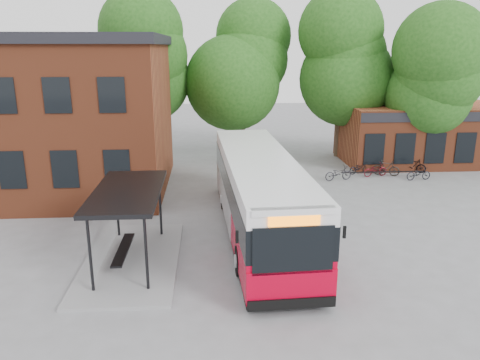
{
  "coord_description": "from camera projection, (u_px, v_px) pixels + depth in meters",
  "views": [
    {
      "loc": [
        -1.47,
        -17.53,
        7.9
      ],
      "look_at": [
        -0.1,
        3.02,
        2.0
      ],
      "focal_mm": 35.0,
      "sensor_mm": 36.0,
      "label": 1
    }
  ],
  "objects": [
    {
      "name": "city_bus",
      "position": [
        259.0,
        196.0,
        20.12
      ],
      "size": [
        3.47,
        13.58,
        3.42
      ],
      "primitive_type": null,
      "rotation": [
        0.0,
        0.0,
        0.04
      ],
      "color": "#B7001B",
      "rests_on": "ground"
    },
    {
      "name": "bike_rail",
      "position": [
        382.0,
        174.0,
        29.21
      ],
      "size": [
        5.2,
        0.1,
        0.38
      ],
      "primitive_type": null,
      "color": "black",
      "rests_on": "ground"
    },
    {
      "name": "shop_row",
      "position": [
        443.0,
        133.0,
        32.92
      ],
      "size": [
        14.0,
        6.2,
        4.0
      ],
      "primitive_type": null,
      "color": "brown",
      "rests_on": "ground"
    },
    {
      "name": "bicycle_5",
      "position": [
        386.0,
        168.0,
        29.55
      ],
      "size": [
        1.69,
        1.11,
        0.99
      ],
      "primitive_type": "imported",
      "rotation": [
        0.0,
        0.0,
        1.14
      ],
      "color": "black",
      "rests_on": "ground"
    },
    {
      "name": "bicycle_4",
      "position": [
        375.0,
        170.0,
        29.38
      ],
      "size": [
        1.71,
        0.94,
        0.85
      ],
      "primitive_type": "imported",
      "rotation": [
        0.0,
        0.0,
        1.81
      ],
      "color": "#5D0D18",
      "rests_on": "ground"
    },
    {
      "name": "tree_1",
      "position": [
        242.0,
        85.0,
        34.02
      ],
      "size": [
        7.92,
        7.92,
        10.4
      ],
      "primitive_type": null,
      "color": "#1C4913",
      "rests_on": "ground"
    },
    {
      "name": "bicycle_7",
      "position": [
        413.0,
        166.0,
        30.25
      ],
      "size": [
        1.58,
        1.02,
        0.92
      ],
      "primitive_type": "imported",
      "rotation": [
        0.0,
        0.0,
        1.15
      ],
      "color": "black",
      "rests_on": "ground"
    },
    {
      "name": "tree_3",
      "position": [
        433.0,
        99.0,
        30.14
      ],
      "size": [
        7.04,
        7.04,
        9.28
      ],
      "primitive_type": null,
      "color": "#1C4913",
      "rests_on": "ground"
    },
    {
      "name": "tree_0",
      "position": [
        143.0,
        82.0,
        32.53
      ],
      "size": [
        7.92,
        7.92,
        11.0
      ],
      "primitive_type": null,
      "color": "#1C4913",
      "rests_on": "ground"
    },
    {
      "name": "bus_shelter",
      "position": [
        130.0,
        226.0,
        17.44
      ],
      "size": [
        3.6,
        7.0,
        2.9
      ],
      "primitive_type": null,
      "color": "black",
      "rests_on": "ground"
    },
    {
      "name": "bicycle_6",
      "position": [
        419.0,
        174.0,
        28.57
      ],
      "size": [
        1.61,
        0.73,
        0.82
      ],
      "primitive_type": "imported",
      "rotation": [
        0.0,
        0.0,
        1.7
      ],
      "color": "black",
      "rests_on": "ground"
    },
    {
      "name": "bicycle_2",
      "position": [
        360.0,
        168.0,
        29.96
      ],
      "size": [
        1.6,
        0.95,
        0.79
      ],
      "primitive_type": "imported",
      "rotation": [
        0.0,
        0.0,
        1.87
      ],
      "color": "black",
      "rests_on": "ground"
    },
    {
      "name": "tree_2",
      "position": [
        341.0,
        81.0,
        33.43
      ],
      "size": [
        7.92,
        7.92,
        11.0
      ],
      "primitive_type": null,
      "color": "#1C4913",
      "rests_on": "ground"
    },
    {
      "name": "bicycle_0",
      "position": [
        338.0,
        173.0,
        28.48
      ],
      "size": [
        1.81,
        0.97,
        0.9
      ],
      "primitive_type": "imported",
      "rotation": [
        0.0,
        0.0,
        1.8
      ],
      "color": "#2C2B31",
      "rests_on": "ground"
    },
    {
      "name": "ground",
      "position": [
        247.0,
        247.0,
        19.08
      ],
      "size": [
        100.0,
        100.0,
        0.0
      ],
      "primitive_type": "plane",
      "color": "slate"
    }
  ]
}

